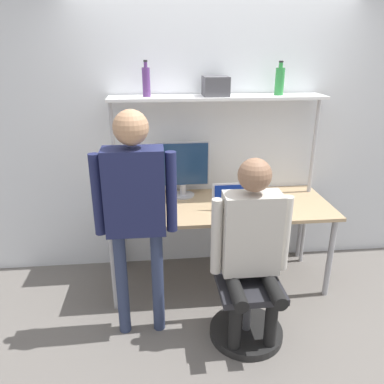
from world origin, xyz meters
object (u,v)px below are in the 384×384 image
Objects in this scene: laptop at (233,205)px; monitor at (183,167)px; office_chair at (246,301)px; bottle_green at (280,81)px; person_seated at (252,239)px; bottle_purple at (146,81)px; cell_phone at (268,211)px; person_standing at (135,199)px; storage_box at (216,86)px.

monitor is at bearing 132.69° from laptop.
bottle_green is (0.44, 0.96, 1.53)m from office_chair.
bottle_purple reaches higher than person_seated.
cell_phone is at bearing -109.58° from bottle_green.
person_seated reaches higher than cell_phone.
office_chair reaches higher than cell_phone.
laptop is 0.31m from cell_phone.
person_seated reaches higher than office_chair.
person_standing is (-0.79, -0.44, 0.26)m from laptop.
cell_phone is 0.09× the size of person_standing.
cell_phone is 0.64× the size of storage_box.
person_seated is 0.82× the size of person_standing.
person_standing is (-0.80, 0.15, 0.27)m from person_seated.
storage_box is (-0.12, 0.96, 1.49)m from office_chair.
laptop is 0.20× the size of person_standing.
bottle_purple reaches higher than cell_phone.
monitor is 1.82× the size of bottle_green.
person_seated is 4.83× the size of bottle_purple.
person_seated is at bearing -116.79° from cell_phone.
bottle_purple is at bearing 126.19° from office_chair.
laptop reaches higher than cell_phone.
bottle_green reaches higher than cell_phone.
laptop is at bearing 91.11° from person_seated.
monitor is 0.36× the size of person_seated.
person_seated is 1.38m from storage_box.
bottle_purple is (-0.30, -0.02, 0.77)m from monitor.
monitor is 1.51× the size of laptop.
monitor is 0.30× the size of person_standing.
person_standing is at bearing 172.25° from office_chair.
bottle_green is (1.24, 0.85, 0.71)m from person_standing.
monitor is 0.78m from storage_box.
monitor is 3.43× the size of cell_phone.
monitor is 1.31m from office_chair.
bottle_green is at bearing 0.00° from bottle_purple.
office_chair is 0.66× the size of person_seated.
office_chair is 3.95× the size of storage_box.
bottle_purple reaches higher than storage_box.
laptop is at bearing 91.17° from office_chair.
person_seated is at bearing -88.89° from laptop.
person_seated is at bearing -83.44° from storage_box.
laptop is 1.21× the size of bottle_green.
bottle_green is at bearing 65.21° from office_chair.
bottle_purple is at bearing 180.00° from storage_box.
bottle_green is (0.15, 0.43, 1.03)m from cell_phone.
monitor is at bearing 111.47° from person_seated.
storage_box is at bearing 180.00° from bottle_green.
monitor is 2.19× the size of storage_box.
bottle_green is (0.45, 0.40, 0.97)m from laptop.
office_chair is (-0.29, -0.52, -0.50)m from cell_phone.
person_standing is 1.11m from bottle_purple.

